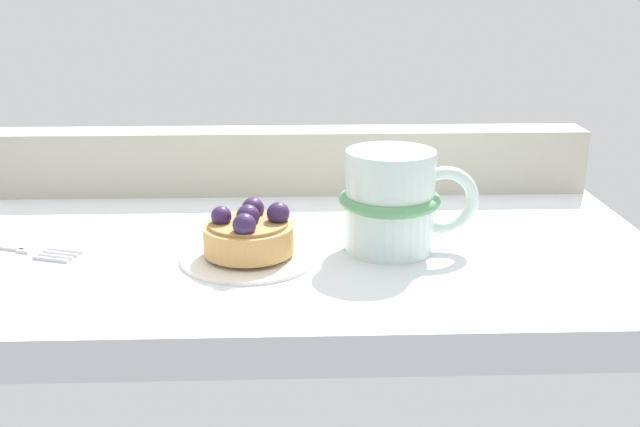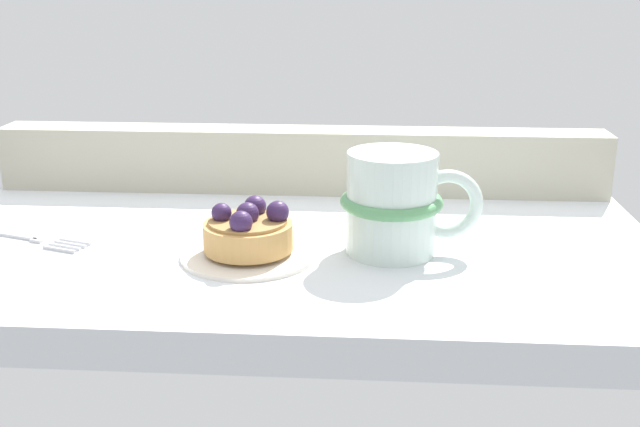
% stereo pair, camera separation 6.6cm
% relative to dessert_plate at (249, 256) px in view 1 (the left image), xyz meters
% --- Properties ---
extents(ground_plane, '(0.70, 0.39, 0.03)m').
position_rel_dessert_plate_xyz_m(ground_plane, '(0.03, 0.05, -0.02)').
color(ground_plane, silver).
extents(window_rail_back, '(0.68, 0.05, 0.07)m').
position_rel_dessert_plate_xyz_m(window_rail_back, '(0.03, 0.22, 0.03)').
color(window_rail_back, '#B2AD99').
rests_on(window_rail_back, ground_plane).
extents(dessert_plate, '(0.12, 0.12, 0.01)m').
position_rel_dessert_plate_xyz_m(dessert_plate, '(0.00, 0.00, 0.00)').
color(dessert_plate, silver).
rests_on(dessert_plate, ground_plane).
extents(raspberry_tart, '(0.08, 0.08, 0.04)m').
position_rel_dessert_plate_xyz_m(raspberry_tart, '(0.00, 0.00, 0.02)').
color(raspberry_tart, tan).
rests_on(raspberry_tart, dessert_plate).
extents(coffee_mug, '(0.12, 0.09, 0.09)m').
position_rel_dessert_plate_xyz_m(coffee_mug, '(0.13, 0.02, 0.04)').
color(coffee_mug, silver).
rests_on(coffee_mug, ground_plane).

